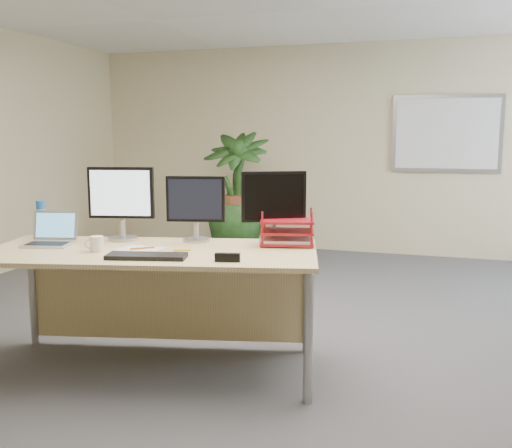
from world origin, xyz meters
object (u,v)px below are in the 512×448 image
(monitor_right, at_px, (196,204))
(desk, at_px, (157,272))
(floor_plant, at_px, (236,200))
(monitor_left, at_px, (121,199))
(laptop, at_px, (51,236))

(monitor_right, bearing_deg, desk, -126.42)
(floor_plant, height_order, monitor_left, floor_plant)
(desk, distance_m, laptop, 0.75)
(monitor_left, bearing_deg, desk, -22.28)
(floor_plant, relative_size, monitor_left, 2.95)
(desk, bearing_deg, monitor_left, 157.72)
(monitor_left, relative_size, laptop, 1.43)
(floor_plant, height_order, monitor_right, floor_plant)
(desk, bearing_deg, floor_plant, 100.28)
(monitor_right, bearing_deg, laptop, -156.01)
(desk, xyz_separation_m, floor_plant, (-0.59, 3.24, 0.11))
(desk, height_order, monitor_right, monitor_right)
(floor_plant, distance_m, monitor_left, 3.14)
(monitor_left, height_order, laptop, monitor_left)
(desk, xyz_separation_m, monitor_left, (-0.33, 0.13, 0.47))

